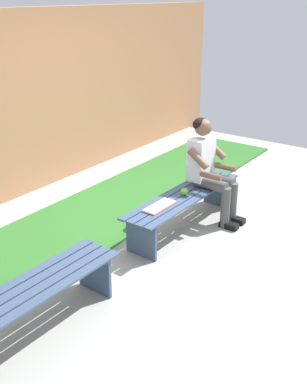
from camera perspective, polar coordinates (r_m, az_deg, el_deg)
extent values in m
cube|color=#9E9E99|center=(4.25, 6.81, -14.14)|extent=(10.00, 7.00, 0.04)
cube|color=#2D6B28|center=(5.32, -12.66, -5.81)|extent=(9.00, 1.33, 0.03)
cube|color=#B27A51|center=(6.32, -17.75, 9.73)|extent=(9.50, 0.24, 2.38)
cube|color=#384C6B|center=(5.41, 2.30, 0.01)|extent=(1.83, 0.13, 0.02)
cube|color=#384C6B|center=(5.36, 3.27, -0.27)|extent=(1.83, 0.13, 0.02)
cube|color=#384C6B|center=(5.30, 4.26, -0.55)|extent=(1.83, 0.13, 0.02)
cube|color=#384C6B|center=(5.25, 5.26, -0.84)|extent=(1.83, 0.13, 0.02)
cube|color=#384C6B|center=(6.04, 7.85, 0.17)|extent=(0.04, 0.38, 0.41)
cube|color=#384C6B|center=(4.84, -1.51, -5.75)|extent=(0.04, 0.38, 0.41)
cube|color=#384C6B|center=(3.92, -17.03, -10.84)|extent=(1.77, 0.13, 0.02)
cube|color=#384C6B|center=(3.85, -16.03, -11.45)|extent=(1.77, 0.13, 0.02)
cube|color=#384C6B|center=(3.77, -14.97, -12.08)|extent=(1.77, 0.13, 0.02)
cube|color=#384C6B|center=(3.70, -13.87, -12.73)|extent=(1.77, 0.13, 0.02)
cube|color=#384C6B|center=(4.34, -7.23, -9.69)|extent=(0.04, 0.38, 0.41)
cube|color=silver|center=(5.53, 5.84, 4.10)|extent=(0.34, 0.20, 0.50)
sphere|color=brown|center=(5.42, 6.10, 7.88)|extent=(0.20, 0.20, 0.20)
ellipsoid|color=black|center=(5.42, 5.84, 8.24)|extent=(0.20, 0.19, 0.15)
cylinder|color=#4C4C4C|center=(5.60, 7.97, 1.52)|extent=(0.13, 0.40, 0.13)
cylinder|color=#4C4C4C|center=(5.46, 7.07, 0.96)|extent=(0.13, 0.40, 0.13)
cylinder|color=#4C4C4C|center=(5.62, 9.62, -1.28)|extent=(0.11, 0.11, 0.50)
cube|color=black|center=(5.69, 10.02, -3.38)|extent=(0.10, 0.22, 0.07)
cylinder|color=#4C4C4C|center=(5.47, 8.78, -1.92)|extent=(0.11, 0.11, 0.50)
cube|color=black|center=(5.54, 9.19, -4.06)|extent=(0.10, 0.22, 0.07)
cylinder|color=brown|center=(5.65, 7.65, 5.17)|extent=(0.08, 0.28, 0.23)
cylinder|color=brown|center=(5.61, 8.84, 3.03)|extent=(0.07, 0.26, 0.07)
cylinder|color=brown|center=(5.30, 5.47, 4.05)|extent=(0.08, 0.28, 0.23)
cylinder|color=brown|center=(5.31, 7.06, 1.96)|extent=(0.07, 0.26, 0.07)
sphere|color=#72B738|center=(5.29, 3.77, 0.04)|extent=(0.09, 0.09, 0.09)
cube|color=white|center=(5.07, 1.42, -1.37)|extent=(0.20, 0.15, 0.02)
cube|color=white|center=(4.92, 0.03, -2.17)|extent=(0.20, 0.15, 0.02)
cube|color=red|center=(5.00, 0.73, -1.86)|extent=(0.41, 0.17, 0.01)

